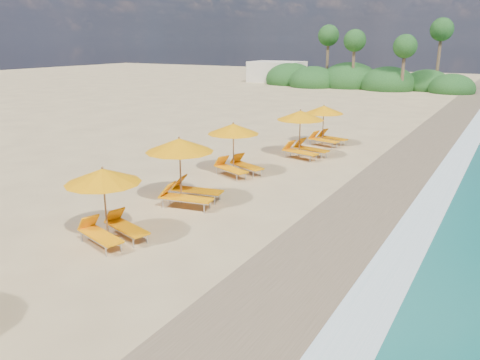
{
  "coord_description": "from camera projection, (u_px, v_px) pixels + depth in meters",
  "views": [
    {
      "loc": [
        7.75,
        -13.33,
        5.74
      ],
      "look_at": [
        0.0,
        0.0,
        1.2
      ],
      "focal_mm": 35.87,
      "sensor_mm": 36.0,
      "label": 1
    }
  ],
  "objects": [
    {
      "name": "beach_building",
      "position": [
        277.0,
        72.0,
        66.43
      ],
      "size": [
        7.0,
        5.0,
        2.8
      ],
      "primitive_type": "cube",
      "color": "beige",
      "rests_on": "ground"
    },
    {
      "name": "station_4",
      "position": [
        236.0,
        146.0,
        20.83
      ],
      "size": [
        2.98,
        2.94,
        2.3
      ],
      "rotation": [
        0.0,
        0.0,
        -0.39
      ],
      "color": "olive",
      "rests_on": "ground"
    },
    {
      "name": "station_5",
      "position": [
        303.0,
        131.0,
        23.88
      ],
      "size": [
        2.96,
        2.84,
        2.41
      ],
      "rotation": [
        0.0,
        0.0,
        -0.23
      ],
      "color": "olive",
      "rests_on": "ground"
    },
    {
      "name": "surf_foam",
      "position": [
        450.0,
        255.0,
        13.17
      ],
      "size": [
        4.0,
        160.0,
        0.01
      ],
      "color": "white",
      "rests_on": "ground"
    },
    {
      "name": "ground",
      "position": [
        240.0,
        214.0,
        16.41
      ],
      "size": [
        160.0,
        160.0,
        0.0
      ],
      "primitive_type": "plane",
      "color": "tan",
      "rests_on": "ground"
    },
    {
      "name": "station_2",
      "position": [
        108.0,
        200.0,
        13.86
      ],
      "size": [
        2.81,
        2.73,
        2.24
      ],
      "rotation": [
        0.0,
        0.0,
        -0.28
      ],
      "color": "olive",
      "rests_on": "ground"
    },
    {
      "name": "wet_sand",
      "position": [
        354.0,
        237.0,
        14.48
      ],
      "size": [
        4.0,
        160.0,
        0.01
      ],
      "primitive_type": "cube",
      "color": "#8C7454",
      "rests_on": "ground"
    },
    {
      "name": "station_6",
      "position": [
        326.0,
        123.0,
        26.75
      ],
      "size": [
        2.79,
        2.69,
        2.26
      ],
      "rotation": [
        0.0,
        0.0,
        -0.25
      ],
      "color": "olive",
      "rests_on": "ground"
    },
    {
      "name": "station_3",
      "position": [
        185.0,
        167.0,
        17.01
      ],
      "size": [
        2.97,
        2.85,
        2.47
      ],
      "rotation": [
        0.0,
        0.0,
        0.19
      ],
      "color": "olive",
      "rests_on": "ground"
    },
    {
      "name": "treeline",
      "position": [
        357.0,
        80.0,
        58.66
      ],
      "size": [
        25.8,
        8.8,
        9.74
      ],
      "color": "#163D14",
      "rests_on": "ground"
    }
  ]
}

